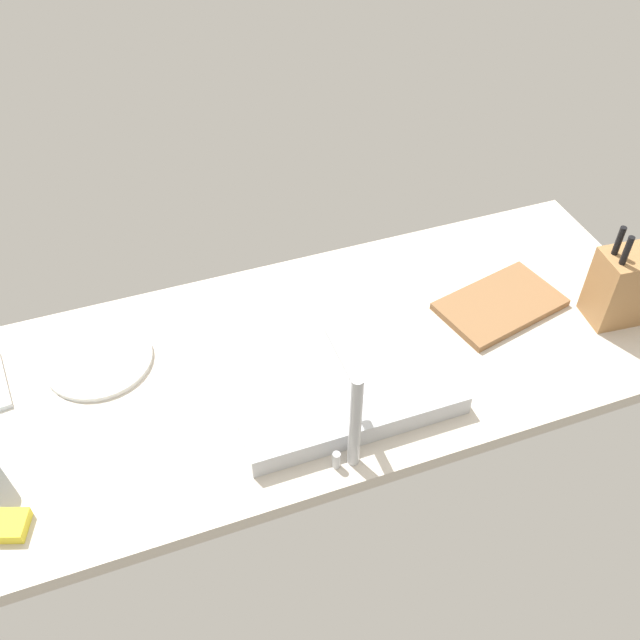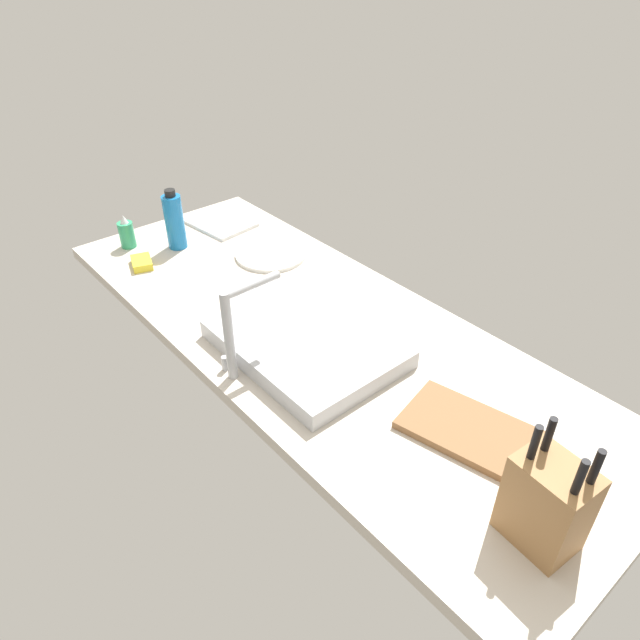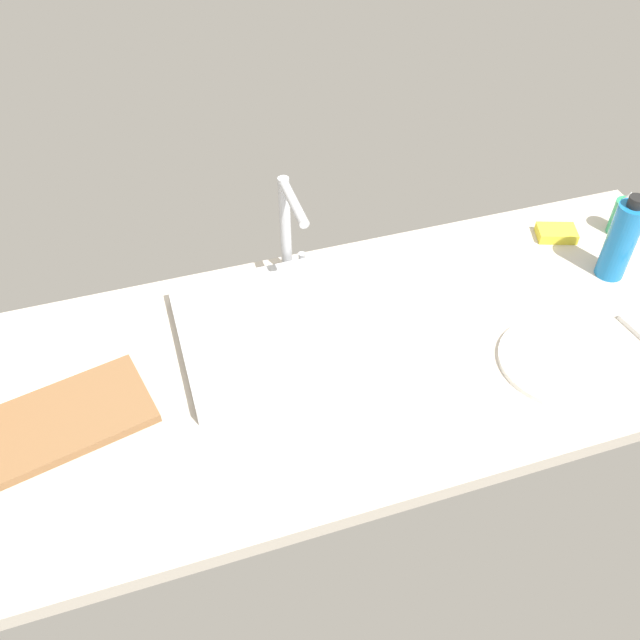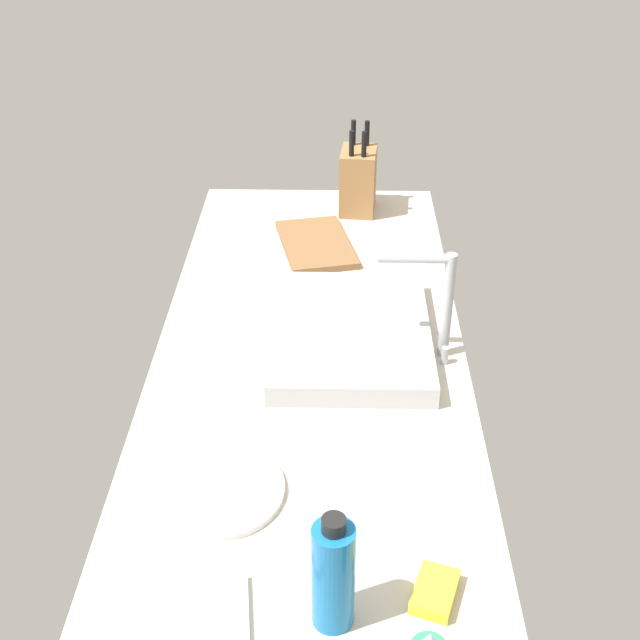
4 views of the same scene
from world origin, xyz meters
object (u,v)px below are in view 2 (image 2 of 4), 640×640
at_px(faucet, 235,324).
at_px(knife_block, 547,503).
at_px(cutting_board, 470,430).
at_px(water_bottle, 174,221).
at_px(sink_basin, 306,344).
at_px(soap_bottle, 127,233).
at_px(dish_sponge, 142,263).
at_px(dish_towel, 221,223).
at_px(dinner_plate, 271,254).

relative_size(faucet, knife_block, 0.96).
height_order(cutting_board, water_bottle, water_bottle).
relative_size(sink_basin, soap_bottle, 4.01).
bearing_deg(dish_sponge, dish_towel, -75.20).
distance_m(cutting_board, dish_towel, 1.24).
height_order(faucet, dish_towel, faucet).
distance_m(sink_basin, dinner_plate, 0.53).
bearing_deg(dish_towel, dish_sponge, 104.80).
height_order(knife_block, water_bottle, knife_block).
bearing_deg(dinner_plate, knife_block, 167.32).
relative_size(water_bottle, dinner_plate, 0.87).
bearing_deg(cutting_board, water_bottle, 2.73).
bearing_deg(knife_block, soap_bottle, 7.84).
distance_m(faucet, dish_sponge, 0.66).
xyz_separation_m(dinner_plate, dish_towel, (0.31, -0.00, 0.00)).
distance_m(knife_block, dish_towel, 1.50).
bearing_deg(sink_basin, dish_towel, -16.85).
bearing_deg(faucet, dish_towel, -29.23).
relative_size(water_bottle, dish_towel, 0.90).
bearing_deg(dish_towel, soap_bottle, 80.10).
distance_m(dinner_plate, dish_towel, 0.31).
bearing_deg(dish_towel, dinner_plate, 179.88).
bearing_deg(water_bottle, cutting_board, -177.27).
xyz_separation_m(water_bottle, dinner_plate, (-0.26, -0.20, -0.09)).
relative_size(faucet, dish_towel, 1.07).
xyz_separation_m(cutting_board, water_bottle, (1.18, 0.06, 0.09)).
relative_size(sink_basin, dinner_plate, 1.97).
xyz_separation_m(water_bottle, dish_towel, (0.05, -0.20, -0.09)).
xyz_separation_m(sink_basin, faucet, (0.04, 0.18, 0.12)).
xyz_separation_m(faucet, soap_bottle, (0.80, -0.08, -0.10)).
bearing_deg(water_bottle, faucet, 162.97).
height_order(soap_bottle, water_bottle, water_bottle).
relative_size(faucet, dinner_plate, 1.03).
bearing_deg(knife_block, faucet, 17.06).
xyz_separation_m(knife_block, dish_sponge, (1.38, 0.10, -0.08)).
bearing_deg(sink_basin, knife_block, 177.86).
height_order(cutting_board, dish_sponge, dish_sponge).
height_order(knife_block, cutting_board, knife_block).
height_order(faucet, cutting_board, faucet).
bearing_deg(water_bottle, dinner_plate, -141.60).
relative_size(knife_block, cutting_board, 0.88).
distance_m(sink_basin, knife_block, 0.69).
bearing_deg(cutting_board, dish_towel, -6.81).
height_order(faucet, water_bottle, faucet).
distance_m(knife_block, soap_bottle, 1.53).
relative_size(cutting_board, dish_sponge, 3.20).
distance_m(faucet, knife_block, 0.75).
distance_m(dish_towel, dish_sponge, 0.37).
relative_size(cutting_board, water_bottle, 1.41).
bearing_deg(sink_basin, cutting_board, -168.94).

